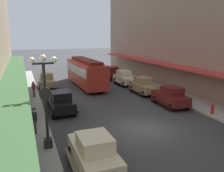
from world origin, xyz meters
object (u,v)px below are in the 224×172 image
(parked_car_4, at_px, (125,78))
(pedestrian_0, at_px, (34,89))
(parked_car_5, at_px, (94,152))
(fire_hydrant, at_px, (212,109))
(pedestrian_2, at_px, (23,107))
(parked_car_7, at_px, (170,96))
(pedestrian_1, at_px, (34,121))
(parked_car_3, at_px, (61,102))
(parked_car_0, at_px, (144,85))
(parked_car_2, at_px, (111,72))
(parked_car_1, at_px, (47,80))
(lamp_post_with_clock, at_px, (45,98))
(streetcar, at_px, (86,72))

(parked_car_4, distance_m, pedestrian_0, 11.69)
(parked_car_4, xyz_separation_m, parked_car_5, (-9.39, -17.32, 0.00))
(fire_hydrant, height_order, pedestrian_2, pedestrian_2)
(parked_car_5, distance_m, parked_car_7, 11.93)
(pedestrian_1, bearing_deg, parked_car_3, 60.46)
(parked_car_0, distance_m, parked_car_7, 4.91)
(parked_car_2, xyz_separation_m, parked_car_4, (0.07, -4.68, 0.00))
(pedestrian_1, bearing_deg, parked_car_1, 81.17)
(pedestrian_2, bearing_deg, pedestrian_1, -79.35)
(parked_car_2, distance_m, parked_car_3, 15.98)
(parked_car_1, height_order, parked_car_5, same)
(parked_car_5, bearing_deg, parked_car_3, 90.60)
(parked_car_3, bearing_deg, parked_car_4, 40.97)
(parked_car_7, relative_size, pedestrian_1, 2.57)
(fire_hydrant, height_order, pedestrian_0, pedestrian_0)
(parked_car_2, relative_size, parked_car_4, 1.00)
(parked_car_1, xyz_separation_m, pedestrian_1, (-2.17, -14.00, 0.07))
(fire_hydrant, distance_m, pedestrian_2, 14.69)
(parked_car_4, height_order, parked_car_7, same)
(parked_car_3, xyz_separation_m, fire_hydrant, (11.05, -5.20, -0.38))
(fire_hydrant, xyz_separation_m, pedestrian_1, (-13.34, 1.17, 0.45))
(parked_car_5, xyz_separation_m, fire_hydrant, (10.96, 3.89, -0.38))
(parked_car_1, bearing_deg, pedestrian_1, -98.83)
(parked_car_0, relative_size, parked_car_7, 0.99)
(parked_car_4, bearing_deg, lamp_post_with_clock, -127.71)
(parked_car_7, bearing_deg, parked_car_1, 129.34)
(parked_car_1, xyz_separation_m, pedestrian_0, (-1.73, -4.63, 0.05))
(parked_car_7, bearing_deg, pedestrian_1, -169.11)
(parked_car_4, relative_size, pedestrian_1, 2.56)
(parked_car_5, xyz_separation_m, pedestrian_1, (-2.38, 5.06, 0.07))
(parked_car_0, height_order, fire_hydrant, parked_car_0)
(parked_car_1, relative_size, parked_car_5, 1.01)
(parked_car_1, bearing_deg, streetcar, -13.03)
(parked_car_0, relative_size, pedestrian_0, 2.60)
(parked_car_5, bearing_deg, parked_car_0, 52.54)
(parked_car_2, distance_m, pedestrian_1, 20.59)
(parked_car_1, bearing_deg, pedestrian_2, -104.74)
(streetcar, bearing_deg, parked_car_4, -7.61)
(pedestrian_2, bearing_deg, lamp_post_with_clock, -77.61)
(parked_car_7, xyz_separation_m, pedestrian_1, (-11.79, -2.27, 0.07))
(parked_car_0, bearing_deg, parked_car_4, 89.86)
(parked_car_1, bearing_deg, lamp_post_with_clock, -95.59)
(parked_car_4, bearing_deg, pedestrian_2, -144.27)
(parked_car_5, bearing_deg, pedestrian_1, 115.19)
(lamp_post_with_clock, bearing_deg, parked_car_0, 39.99)
(parked_car_3, bearing_deg, pedestrian_0, 109.06)
(parked_car_7, xyz_separation_m, lamp_post_with_clock, (-11.20, -4.46, 2.04))
(parked_car_2, bearing_deg, pedestrian_1, -124.62)
(parked_car_1, relative_size, lamp_post_with_clock, 0.83)
(lamp_post_with_clock, xyz_separation_m, pedestrian_1, (-0.59, 2.19, -1.97))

